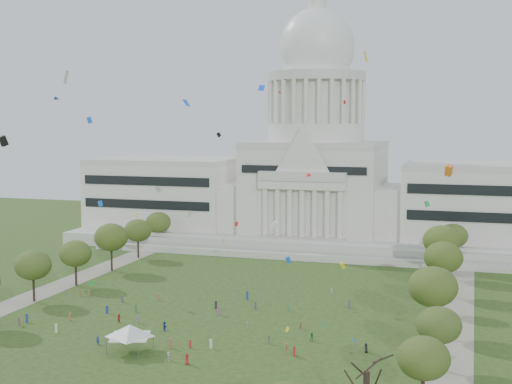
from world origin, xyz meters
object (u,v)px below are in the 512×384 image
Objects in this scene: big_bare_tree at (367,367)px; person_0 at (366,348)px; capitol at (316,177)px; event_tent at (130,330)px.

big_bare_tree reaches higher than person_0.
capitol is at bearing 105.02° from big_bare_tree.
capitol is 123.74m from event_tent.
big_bare_tree is 7.29× the size of person_0.
capitol reaches higher than person_0.
event_tent is (-7.30, -122.16, -18.27)m from capitol.
person_0 is (33.42, -109.99, -21.42)m from capitol.
big_bare_tree is 49.51m from event_tent.
event_tent is 42.62m from person_0.
big_bare_tree is (38.00, -141.59, -13.62)m from capitol.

